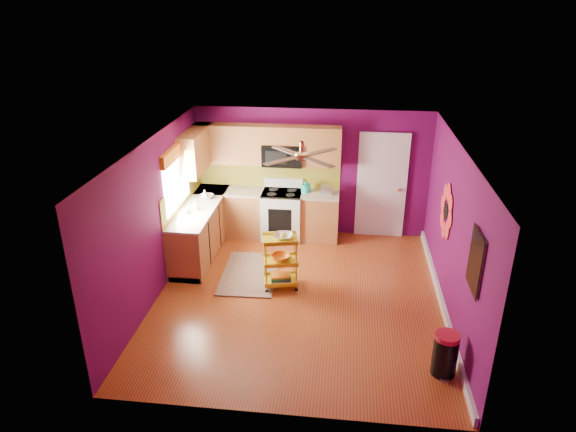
# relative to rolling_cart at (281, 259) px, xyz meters

# --- Properties ---
(ground) EXTENTS (5.00, 5.00, 0.00)m
(ground) POSITION_rel_rolling_cart_xyz_m (0.33, -0.29, -0.51)
(ground) COLOR maroon
(ground) RESTS_ON ground
(room_envelope) EXTENTS (4.54, 5.04, 2.52)m
(room_envelope) POSITION_rel_rolling_cart_xyz_m (0.35, -0.29, 1.12)
(room_envelope) COLOR #5B0A4B
(room_envelope) RESTS_ON ground
(lower_cabinets) EXTENTS (2.81, 2.31, 0.94)m
(lower_cabinets) POSITION_rel_rolling_cart_xyz_m (-1.02, 1.53, -0.07)
(lower_cabinets) COLOR brown
(lower_cabinets) RESTS_ON ground
(electric_range) EXTENTS (0.76, 0.66, 1.13)m
(electric_range) POSITION_rel_rolling_cart_xyz_m (-0.22, 1.88, -0.02)
(electric_range) COLOR white
(electric_range) RESTS_ON ground
(upper_cabinetry) EXTENTS (2.80, 2.30, 1.26)m
(upper_cabinetry) POSITION_rel_rolling_cart_xyz_m (-0.91, 1.88, 1.29)
(upper_cabinetry) COLOR brown
(upper_cabinetry) RESTS_ON ground
(left_window) EXTENTS (0.08, 1.35, 1.08)m
(left_window) POSITION_rel_rolling_cart_xyz_m (-1.89, 0.76, 1.23)
(left_window) COLOR white
(left_window) RESTS_ON ground
(panel_door) EXTENTS (0.95, 0.11, 2.15)m
(panel_door) POSITION_rel_rolling_cart_xyz_m (1.68, 2.18, 0.52)
(panel_door) COLOR white
(panel_door) RESTS_ON ground
(right_wall_art) EXTENTS (0.04, 2.74, 1.04)m
(right_wall_art) POSITION_rel_rolling_cart_xyz_m (2.56, -0.63, 0.94)
(right_wall_art) COLOR black
(right_wall_art) RESTS_ON ground
(ceiling_fan) EXTENTS (1.01, 1.01, 0.26)m
(ceiling_fan) POSITION_rel_rolling_cart_xyz_m (0.33, -0.09, 1.78)
(ceiling_fan) COLOR #BF8C3F
(ceiling_fan) RESTS_ON ground
(shag_rug) EXTENTS (0.96, 1.53, 0.02)m
(shag_rug) POSITION_rel_rolling_cart_xyz_m (-0.59, 0.34, -0.50)
(shag_rug) COLOR black
(shag_rug) RESTS_ON ground
(rolling_cart) EXTENTS (0.62, 0.51, 0.99)m
(rolling_cart) POSITION_rel_rolling_cart_xyz_m (0.00, 0.00, 0.00)
(rolling_cart) COLOR gold
(rolling_cart) RESTS_ON ground
(trash_can) EXTENTS (0.39, 0.39, 0.60)m
(trash_can) POSITION_rel_rolling_cart_xyz_m (2.32, -1.85, -0.21)
(trash_can) COLOR black
(trash_can) RESTS_ON ground
(teal_kettle) EXTENTS (0.18, 0.18, 0.21)m
(teal_kettle) POSITION_rel_rolling_cart_xyz_m (0.23, 1.96, 0.52)
(teal_kettle) COLOR #15A29C
(teal_kettle) RESTS_ON lower_cabinets
(toaster) EXTENTS (0.22, 0.15, 0.18)m
(toaster) POSITION_rel_rolling_cart_xyz_m (0.63, 1.89, 0.52)
(toaster) COLOR beige
(toaster) RESTS_ON lower_cabinets
(soap_bottle_a) EXTENTS (0.09, 0.09, 0.19)m
(soap_bottle_a) POSITION_rel_rolling_cart_xyz_m (-1.62, 0.85, 0.53)
(soap_bottle_a) COLOR #EA3F72
(soap_bottle_a) RESTS_ON lower_cabinets
(soap_bottle_b) EXTENTS (0.14, 0.14, 0.18)m
(soap_bottle_b) POSITION_rel_rolling_cart_xyz_m (-1.61, 1.39, 0.52)
(soap_bottle_b) COLOR white
(soap_bottle_b) RESTS_ON lower_cabinets
(counter_dish) EXTENTS (0.26, 0.26, 0.06)m
(counter_dish) POSITION_rel_rolling_cart_xyz_m (-1.58, 1.42, 0.46)
(counter_dish) COLOR white
(counter_dish) RESTS_ON lower_cabinets
(counter_cup) EXTENTS (0.13, 0.13, 0.11)m
(counter_cup) POSITION_rel_rolling_cart_xyz_m (-1.74, 0.68, 0.49)
(counter_cup) COLOR white
(counter_cup) RESTS_ON lower_cabinets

